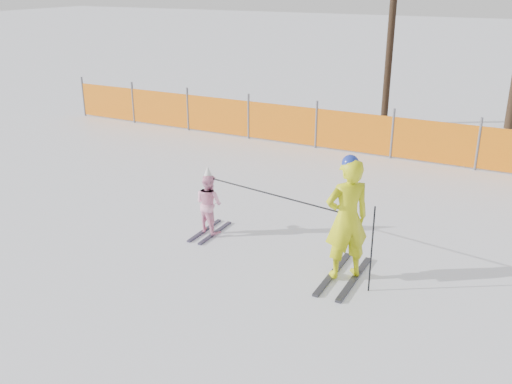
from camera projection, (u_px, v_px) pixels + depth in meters
ground at (242, 260)px, 9.11m from camera, size 120.00×120.00×0.00m
adult at (347, 219)px, 8.25m from camera, size 0.79×1.45×1.93m
child at (209, 203)px, 9.89m from camera, size 0.60×1.03×1.24m
ski_poles at (304, 212)px, 8.63m from camera, size 2.98×0.65×1.32m
safety_fence at (298, 125)px, 15.08m from camera, size 15.08×0.06×1.25m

